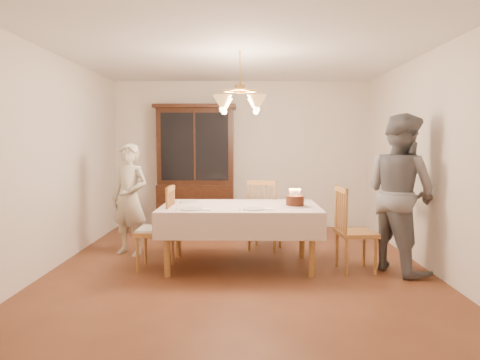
{
  "coord_description": "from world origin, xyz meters",
  "views": [
    {
      "loc": [
        0.06,
        -5.15,
        1.52
      ],
      "look_at": [
        0.0,
        0.2,
        1.05
      ],
      "focal_mm": 32.0,
      "sensor_mm": 36.0,
      "label": 1
    }
  ],
  "objects_px": {
    "chair_far_side": "(265,219)",
    "dining_table": "(240,211)",
    "china_hutch": "(196,170)",
    "elderly_woman": "(130,199)",
    "birthday_cake": "(295,201)"
  },
  "relations": [
    {
      "from": "chair_far_side",
      "to": "dining_table",
      "type": "bearing_deg",
      "value": -112.53
    },
    {
      "from": "china_hutch",
      "to": "elderly_woman",
      "type": "height_order",
      "value": "china_hutch"
    },
    {
      "from": "elderly_woman",
      "to": "birthday_cake",
      "type": "xyz_separation_m",
      "value": [
        2.16,
        -0.66,
        0.06
      ]
    },
    {
      "from": "china_hutch",
      "to": "chair_far_side",
      "type": "distance_m",
      "value": 1.91
    },
    {
      "from": "dining_table",
      "to": "birthday_cake",
      "type": "relative_size",
      "value": 6.33
    },
    {
      "from": "chair_far_side",
      "to": "birthday_cake",
      "type": "distance_m",
      "value": 1.05
    },
    {
      "from": "elderly_woman",
      "to": "dining_table",
      "type": "bearing_deg",
      "value": 2.96
    },
    {
      "from": "birthday_cake",
      "to": "elderly_woman",
      "type": "bearing_deg",
      "value": 162.88
    },
    {
      "from": "elderly_woman",
      "to": "chair_far_side",
      "type": "bearing_deg",
      "value": 32.04
    },
    {
      "from": "china_hutch",
      "to": "elderly_woman",
      "type": "relative_size",
      "value": 1.43
    },
    {
      "from": "china_hutch",
      "to": "chair_far_side",
      "type": "relative_size",
      "value": 2.16
    },
    {
      "from": "dining_table",
      "to": "china_hutch",
      "type": "height_order",
      "value": "china_hutch"
    },
    {
      "from": "chair_far_side",
      "to": "elderly_woman",
      "type": "height_order",
      "value": "elderly_woman"
    },
    {
      "from": "china_hutch",
      "to": "dining_table",
      "type": "bearing_deg",
      "value": -70.75
    },
    {
      "from": "china_hutch",
      "to": "elderly_woman",
      "type": "distance_m",
      "value": 1.85
    }
  ]
}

